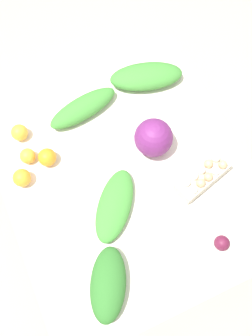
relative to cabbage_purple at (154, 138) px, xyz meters
name	(u,v)px	position (x,y,z in m)	size (l,w,h in m)	color
ground_plane	(126,218)	(-0.05, 0.15, -0.79)	(8.00, 8.00, 0.00)	#C6B289
dining_table	(126,178)	(-0.05, 0.15, -0.17)	(1.22, 1.04, 0.70)	silver
cabbage_purple	(154,138)	(0.00, 0.00, 0.00)	(0.17, 0.17, 0.17)	#6B2366
egg_carton	(203,176)	(-0.23, -0.12, -0.04)	(0.16, 0.27, 0.09)	beige
greens_bunch_chard	(83,108)	(0.29, 0.21, -0.04)	(0.34, 0.11, 0.08)	#3D8433
greens_bunch_beet_tops	(115,205)	(-0.19, 0.27, -0.05)	(0.32, 0.13, 0.06)	#3D8433
greens_bunch_scallion	(108,284)	(-0.47, 0.41, -0.04)	(0.28, 0.13, 0.09)	#2D6B28
greens_bunch_kale	(146,76)	(0.33, -0.13, -0.04)	(0.35, 0.15, 0.09)	#3D8433
beet_root	(222,243)	(-0.51, -0.05, -0.05)	(0.06, 0.06, 0.06)	#5B1933
orange_0	(28,156)	(0.17, 0.52, -0.05)	(0.07, 0.07, 0.07)	#F9A833
orange_1	(22,178)	(0.08, 0.57, -0.05)	(0.08, 0.08, 0.08)	orange
orange_2	(19,132)	(0.29, 0.52, -0.05)	(0.07, 0.07, 0.07)	#F9A833
orange_3	(47,157)	(0.12, 0.44, -0.04)	(0.08, 0.08, 0.08)	orange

